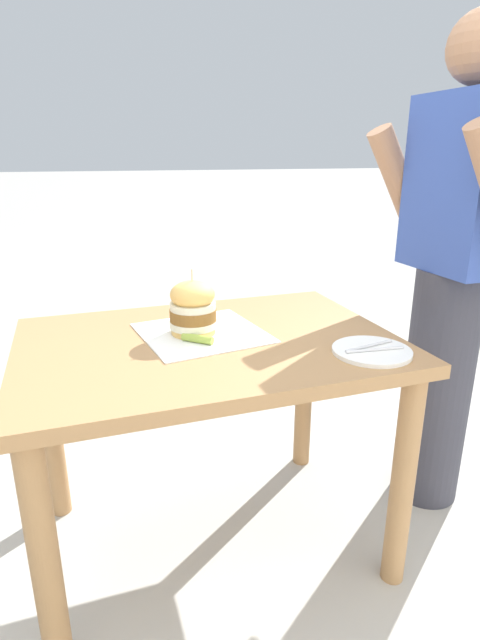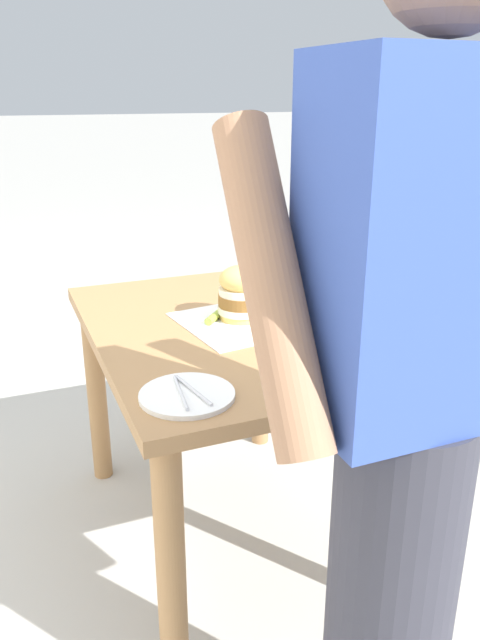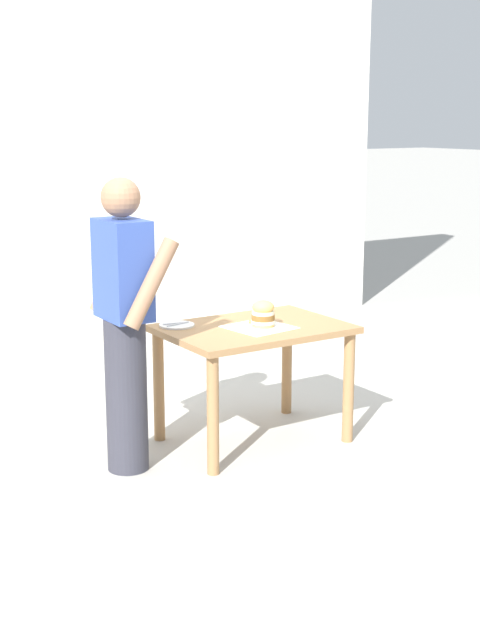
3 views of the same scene
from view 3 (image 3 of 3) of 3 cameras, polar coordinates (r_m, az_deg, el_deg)
The scene contains 7 objects.
ground_plane at distance 5.72m, azimuth 0.85°, elevation -7.69°, with size 80.00×80.00×0.00m, color #ADAAA3.
patio_table at distance 5.53m, azimuth 0.87°, elevation -1.66°, with size 0.79×1.11×0.75m.
serving_paper at distance 5.46m, azimuth 1.25°, elevation -0.47°, with size 0.36×0.36×0.00m, color white.
sandwich at distance 5.45m, azimuth 1.49°, elevation 0.41°, with size 0.15×0.15×0.20m.
pickle_spear at distance 5.54m, azimuth 1.07°, elevation -0.12°, with size 0.02×0.02×0.10m, color #8EA83D.
side_plate_with_forks at distance 5.51m, azimuth -4.07°, elevation -0.33°, with size 0.22×0.22×0.02m.
diner_across_table at distance 5.06m, azimuth -7.37°, elevation -0.07°, with size 0.55×0.35×1.69m.
Camera 3 is at (-4.47, 2.95, 2.01)m, focal length 50.00 mm.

